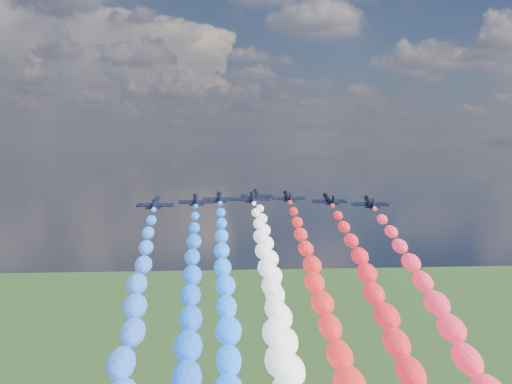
{
  "coord_description": "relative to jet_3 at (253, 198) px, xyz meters",
  "views": [
    {
      "loc": [
        -12.78,
        -164.35,
        112.2
      ],
      "look_at": [
        0.0,
        4.0,
        99.37
      ],
      "focal_mm": 45.33,
      "sensor_mm": 36.0,
      "label": 1
    }
  ],
  "objects": [
    {
      "name": "trail_2",
      "position": [
        -8.95,
        -50.41,
        -17.04
      ],
      "size": [
        5.52,
        98.41,
        37.48
      ],
      "primitive_type": null,
      "color": "#1767FB"
    },
    {
      "name": "jet_3",
      "position": [
        0.0,
        0.0,
        0.0
      ],
      "size": [
        9.82,
        13.01,
        5.13
      ],
      "primitive_type": null,
      "rotation": [
        0.21,
        0.0,
        -0.06
      ],
      "color": "black"
    },
    {
      "name": "trail_6",
      "position": [
        19.52,
        -59.09,
        -17.04
      ],
      "size": [
        5.52,
        98.41,
        37.48
      ],
      "primitive_type": null,
      "color": "red"
    },
    {
      "name": "trail_4",
      "position": [
        1.84,
        -40.87,
        -17.04
      ],
      "size": [
        5.52,
        98.41,
        37.48
      ],
      "primitive_type": null,
      "color": "white"
    },
    {
      "name": "trail_0",
      "position": [
        -25.06,
        -65.72,
        -17.04
      ],
      "size": [
        5.52,
        98.41,
        37.48
      ],
      "primitive_type": null,
      "color": "blue"
    },
    {
      "name": "jet_0",
      "position": [
        -25.06,
        -14.21,
        0.0
      ],
      "size": [
        9.87,
        13.05,
        5.13
      ],
      "primitive_type": null,
      "rotation": [
        0.21,
        0.0,
        -0.06
      ],
      "color": "black"
    },
    {
      "name": "jet_1",
      "position": [
        -15.24,
        -6.54,
        0.0
      ],
      "size": [
        9.57,
        12.84,
        5.13
      ],
      "primitive_type": null,
      "rotation": [
        0.21,
        0.0,
        0.04
      ],
      "color": "black"
    },
    {
      "name": "jet_6",
      "position": [
        19.52,
        -7.58,
        0.0
      ],
      "size": [
        9.82,
        13.02,
        5.13
      ],
      "primitive_type": null,
      "rotation": [
        0.21,
        0.0,
        0.06
      ],
      "color": "black"
    },
    {
      "name": "jet_4",
      "position": [
        1.84,
        10.63,
        0.0
      ],
      "size": [
        9.48,
        12.78,
        5.13
      ],
      "primitive_type": null,
      "rotation": [
        0.21,
        0.0,
        -0.03
      ],
      "color": "black"
    },
    {
      "name": "trail_7",
      "position": [
        28.16,
        -67.61,
        -17.04
      ],
      "size": [
        5.52,
        98.41,
        37.48
      ],
      "primitive_type": null,
      "color": "#F82443"
    },
    {
      "name": "trail_3",
      "position": [
        0.0,
        -51.51,
        -17.04
      ],
      "size": [
        5.52,
        98.41,
        37.48
      ],
      "primitive_type": null,
      "color": "white"
    },
    {
      "name": "jet_2",
      "position": [
        -8.95,
        1.09,
        0.0
      ],
      "size": [
        9.11,
        12.51,
        5.13
      ],
      "primitive_type": null,
      "rotation": [
        0.21,
        0.0,
        0.0
      ],
      "color": "black"
    },
    {
      "name": "jet_7",
      "position": [
        28.16,
        -16.1,
        0.0
      ],
      "size": [
        9.94,
        13.1,
        5.13
      ],
      "primitive_type": null,
      "rotation": [
        0.21,
        0.0,
        -0.07
      ],
      "color": "black"
    },
    {
      "name": "trail_1",
      "position": [
        -15.24,
        -58.05,
        -17.04
      ],
      "size": [
        5.52,
        98.41,
        37.48
      ],
      "primitive_type": null,
      "color": "blue"
    },
    {
      "name": "trail_5",
      "position": [
        9.93,
        -49.01,
        -17.04
      ],
      "size": [
        5.52,
        98.41,
        37.48
      ],
      "primitive_type": null,
      "color": "red"
    },
    {
      "name": "jet_5",
      "position": [
        9.93,
        2.5,
        0.0
      ],
      "size": [
        9.41,
        12.72,
        5.13
      ],
      "primitive_type": null,
      "rotation": [
        0.21,
        0.0,
        0.02
      ],
      "color": "black"
    }
  ]
}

